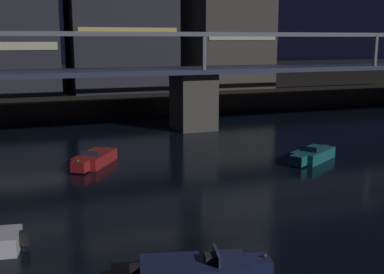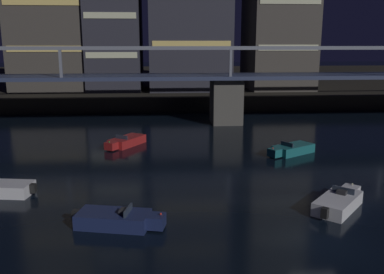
{
  "view_description": "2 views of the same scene",
  "coord_description": "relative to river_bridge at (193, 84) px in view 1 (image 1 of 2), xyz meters",
  "views": [
    {
      "loc": [
        -16.46,
        -13.03,
        8.77
      ],
      "look_at": [
        -5.29,
        17.86,
        2.18
      ],
      "focal_mm": 45.9,
      "sensor_mm": 36.0,
      "label": 1
    },
    {
      "loc": [
        -8.03,
        -18.91,
        9.83
      ],
      "look_at": [
        -5.3,
        17.85,
        1.47
      ],
      "focal_mm": 39.05,
      "sensor_mm": 36.0,
      "label": 2
    }
  ],
  "objects": [
    {
      "name": "speedboat_mid_center",
      "position": [
        -10.53,
        -29.6,
        -4.0
      ],
      "size": [
        5.21,
        2.61,
        1.16
      ],
      "color": "#19234C",
      "rests_on": "ground"
    },
    {
      "name": "far_riverbank",
      "position": [
        0.0,
        48.01,
        -3.31
      ],
      "size": [
        240.0,
        80.0,
        2.2
      ],
      "primitive_type": "cube",
      "color": "black",
      "rests_on": "ground"
    },
    {
      "name": "speedboat_near_right",
      "position": [
        -11.55,
        -11.12,
        -4.0
      ],
      "size": [
        3.79,
        4.79,
        1.16
      ],
      "color": "maroon",
      "rests_on": "ground"
    },
    {
      "name": "river_bridge",
      "position": [
        0.0,
        0.0,
        0.0
      ],
      "size": [
        82.7,
        6.4,
        9.38
      ],
      "color": "#4C4944",
      "rests_on": "ground"
    },
    {
      "name": "speedboat_mid_left",
      "position": [
        3.64,
        -15.32,
        -4.0
      ],
      "size": [
        4.83,
        3.7,
        1.16
      ],
      "color": "#196066",
      "rests_on": "ground"
    }
  ]
}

